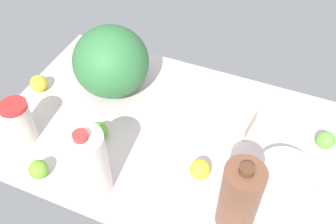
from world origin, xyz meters
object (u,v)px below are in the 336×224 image
Objects in this scene: lemon_by_jug at (200,169)px; lime_far_back at (38,169)px; watermelon at (111,62)px; lime_near_front at (99,131)px; chocolate_milk_jug at (240,197)px; egg_carton at (209,107)px; milk_jug at (88,164)px; tumbler_cup at (19,121)px; lemon_beside_bowl at (39,83)px; mixing_bowl at (285,175)px; lime_loose at (326,140)px.

lemon_by_jug is 1.08× the size of lime_far_back.
watermelon is 4.39× the size of lime_near_front.
chocolate_milk_jug is 62.16cm from lime_far_back.
egg_carton is 61.62cm from lime_far_back.
tumbler_cup is at bearing -14.44° from milk_jug.
tumbler_cup is at bearing 7.76° from lemon_by_jug.
lemon_beside_bowl is (41.53, -30.09, -8.60)cm from milk_jug.
lemon_by_jug is (24.93, 8.38, 0.15)cm from mixing_bowl.
chocolate_milk_jug reaches higher than lemon_beside_bowl.
watermelon reaches higher than tumbler_cup.
chocolate_milk_jug is 3.93× the size of lemon_by_jug.
mixing_bowl is (-85.83, -16.68, -4.81)cm from tumbler_cup.
chocolate_milk_jug is at bearing 164.19° from lemon_beside_bowl.
tumbler_cup is at bearing 63.72° from watermelon.
watermelon reaches higher than lemon_by_jug.
tumbler_cup reaches higher than lemon_beside_bowl.
chocolate_milk_jug is 4.08× the size of lime_near_front.
lemon_beside_bowl reaches higher than mixing_bowl.
watermelon is (58.44, -35.90, 1.05)cm from chocolate_milk_jug.
lime_loose is at bearing -145.29° from milk_jug.
chocolate_milk_jug is at bearing 178.38° from tumbler_cup.
chocolate_milk_jug is at bearing 61.63° from lime_loose.
egg_carton is 5.20× the size of lime_near_front.
chocolate_milk_jug reaches higher than mixing_bowl.
chocolate_milk_jug reaches higher than tumbler_cup.
lime_far_back is (17.70, 2.81, -8.85)cm from milk_jug.
lime_loose is (-20.50, -37.96, -9.13)cm from chocolate_milk_jug.
watermelon is (37.93, 1.77, 10.19)cm from egg_carton.
tumbler_cup is at bearing 113.59° from lemon_beside_bowl.
lime_loose is at bearing -178.50° from watermelon.
chocolate_milk_jug is 4.24× the size of lime_far_back.
watermelon is at bearing -155.54° from lemon_beside_bowl.
mixing_bowl is at bearing -119.66° from chocolate_milk_jug.
tumbler_cup is 102.23cm from lime_loose.
watermelon is 79.62cm from lime_loose.
chocolate_milk_jug is 68.60cm from watermelon.
egg_carton is 5.43× the size of lime_loose.
mixing_bowl is (-69.15, 17.09, -10.09)cm from watermelon.
chocolate_milk_jug is at bearing 60.34° from mixing_bowl.
lemon_beside_bowl is at bearing -3.10° from mixing_bowl.
chocolate_milk_jug is 88.44cm from lemon_beside_bowl.
milk_jug reaches higher than lime_near_front.
mixing_bowl is at bearing -158.81° from lime_far_back.
tumbler_cup is at bearing 20.55° from lime_loose.
lemon_by_jug and lemon_beside_bowl have the same top height.
lemon_beside_bowl reaches higher than lime_near_front.
lime_loose is at bearing -150.04° from lime_far_back.
tumbler_cup is 18.71cm from lime_far_back.
lime_near_front is (-23.72, -9.90, -4.77)cm from tumbler_cup.
milk_jug is at bearing 34.71° from lime_loose.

